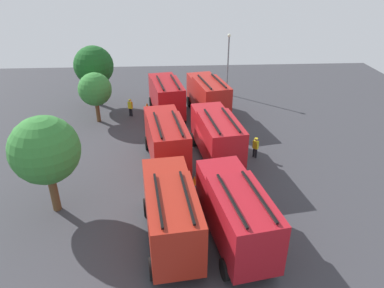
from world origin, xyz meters
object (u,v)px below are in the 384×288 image
(fire_truck_5, at_px, (166,95))
(traffic_cone_1, at_px, (147,106))
(firefighter_1, at_px, (255,147))
(traffic_cone_2, at_px, (194,180))
(firefighter_0, at_px, (130,107))
(fire_truck_3, at_px, (171,211))
(fire_truck_1, at_px, (216,135))
(firefighter_2, at_px, (202,85))
(fire_truck_4, at_px, (166,138))
(tree_2, at_px, (94,66))
(traffic_cone_0, at_px, (231,128))
(firefighter_3, at_px, (237,135))
(lamppost, at_px, (228,60))
(fire_truck_2, at_px, (208,94))
(fire_truck_0, at_px, (235,211))
(tree_0, at_px, (45,150))
(tree_1, at_px, (95,89))

(fire_truck_5, distance_m, traffic_cone_1, 3.30)
(firefighter_1, xyz_separation_m, traffic_cone_2, (-3.50, 5.01, -0.59))
(firefighter_0, bearing_deg, firefighter_1, -100.27)
(firefighter_0, bearing_deg, traffic_cone_2, -126.06)
(firefighter_1, bearing_deg, traffic_cone_2, -7.83)
(firefighter_0, relative_size, traffic_cone_1, 2.38)
(fire_truck_3, bearing_deg, firefighter_1, -42.46)
(fire_truck_1, distance_m, firefighter_2, 15.41)
(fire_truck_1, height_order, fire_truck_4, same)
(traffic_cone_2, bearing_deg, firefighter_1, -55.09)
(firefighter_0, height_order, tree_2, tree_2)
(fire_truck_4, relative_size, firefighter_2, 4.33)
(firefighter_1, relative_size, traffic_cone_0, 2.37)
(firefighter_0, bearing_deg, firefighter_2, -20.83)
(firefighter_3, bearing_deg, fire_truck_3, 107.32)
(traffic_cone_0, relative_size, traffic_cone_2, 1.07)
(firefighter_3, relative_size, lamppost, 0.26)
(fire_truck_1, bearing_deg, fire_truck_4, 87.42)
(fire_truck_2, height_order, firefighter_1, fire_truck_2)
(fire_truck_4, height_order, tree_2, tree_2)
(firefighter_1, height_order, traffic_cone_2, firefighter_1)
(fire_truck_1, relative_size, traffic_cone_2, 11.46)
(firefighter_3, distance_m, traffic_cone_2, 6.68)
(tree_2, bearing_deg, fire_truck_2, -107.22)
(fire_truck_0, height_order, traffic_cone_1, fire_truck_0)
(fire_truck_2, height_order, firefighter_2, fire_truck_2)
(fire_truck_2, xyz_separation_m, traffic_cone_1, (1.84, 6.10, -1.79))
(firefighter_3, relative_size, tree_0, 0.28)
(fire_truck_4, xyz_separation_m, traffic_cone_0, (5.27, -5.73, -1.80))
(fire_truck_2, relative_size, lamppost, 1.11)
(tree_1, height_order, traffic_cone_1, tree_1)
(tree_2, xyz_separation_m, lamppost, (2.39, -14.18, -0.22))
(firefighter_0, bearing_deg, fire_truck_2, -61.52)
(fire_truck_1, relative_size, firefighter_1, 4.52)
(fire_truck_1, distance_m, lamppost, 15.27)
(fire_truck_1, bearing_deg, tree_1, 43.95)
(lamppost, bearing_deg, fire_truck_5, 131.00)
(fire_truck_1, height_order, tree_0, tree_0)
(fire_truck_1, relative_size, tree_0, 1.20)
(fire_truck_4, distance_m, firefighter_3, 6.43)
(tree_2, xyz_separation_m, traffic_cone_1, (-1.69, -5.29, -3.83))
(tree_1, xyz_separation_m, traffic_cone_2, (-11.25, -8.48, -2.87))
(traffic_cone_0, bearing_deg, firefighter_2, 9.26)
(fire_truck_0, bearing_deg, tree_0, 61.26)
(firefighter_3, bearing_deg, traffic_cone_2, 97.97)
(lamppost, bearing_deg, tree_2, 99.57)
(firefighter_0, bearing_deg, fire_truck_4, -129.35)
(fire_truck_2, bearing_deg, fire_truck_1, 167.14)
(tree_0, bearing_deg, fire_truck_3, -115.30)
(fire_truck_0, bearing_deg, fire_truck_3, 76.66)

